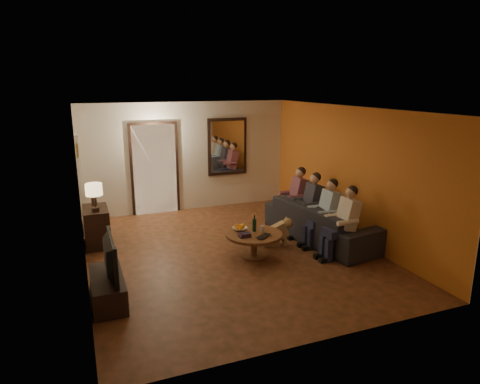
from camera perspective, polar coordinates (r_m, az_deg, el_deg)
name	(u,v)px	position (r m, az deg, el deg)	size (l,w,h in m)	color
floor	(231,252)	(7.94, -1.24, -8.06)	(5.00, 6.00, 0.01)	#422A11
ceiling	(230,109)	(7.35, -1.35, 11.01)	(5.00, 6.00, 0.01)	white
back_wall	(188,157)	(10.36, -7.01, 4.66)	(5.00, 0.02, 2.60)	beige
front_wall	(321,241)	(4.95, 10.76, -6.40)	(5.00, 0.02, 2.60)	beige
left_wall	(80,197)	(7.12, -20.57, -0.65)	(0.02, 6.00, 2.60)	beige
right_wall	(349,173)	(8.70, 14.38, 2.45)	(0.02, 6.00, 2.60)	beige
orange_accent	(349,173)	(8.69, 14.33, 2.44)	(0.01, 6.00, 2.60)	orange
kitchen_doorway	(155,170)	(10.22, -11.29, 2.93)	(1.00, 0.06, 2.10)	#FFE0A5
door_trim	(155,170)	(10.21, -11.28, 2.92)	(1.12, 0.04, 2.22)	black
fridge_glimpse	(166,175)	(10.30, -9.88, 2.23)	(0.45, 0.03, 1.70)	silver
mirror_frame	(227,147)	(10.58, -1.71, 6.06)	(1.00, 0.05, 1.40)	black
mirror_glass	(228,147)	(10.55, -1.65, 6.04)	(0.86, 0.02, 1.26)	white
white_door	(80,183)	(9.42, -20.50, 1.13)	(0.06, 0.85, 2.04)	white
framed_art	(77,150)	(8.29, -20.90, 5.24)	(0.03, 0.28, 0.24)	#B28C33
art_canvas	(78,150)	(8.29, -20.80, 5.25)	(0.01, 0.22, 0.18)	brown
dresser	(97,227)	(8.64, -18.57, -4.39)	(0.45, 0.82, 0.73)	black
table_lamp	(94,197)	(8.25, -18.83, -0.69)	(0.30, 0.30, 0.54)	beige
flower_vase	(93,194)	(8.69, -18.96, -0.30)	(0.14, 0.14, 0.44)	red
tv_stand	(108,289)	(6.52, -17.24, -12.20)	(0.45, 1.13, 0.38)	black
tv	(105,257)	(6.32, -17.57, -8.29)	(0.13, 1.01, 0.58)	black
sofa	(321,222)	(8.60, 10.81, -3.89)	(1.00, 2.56, 0.75)	black
person_a	(345,225)	(7.77, 13.77, -4.30)	(0.60, 0.40, 1.20)	tan
person_b	(326,215)	(8.24, 11.39, -3.08)	(0.60, 0.40, 1.20)	tan
person_c	(310,207)	(8.72, 9.29, -1.99)	(0.60, 0.40, 1.20)	tan
person_d	(295,200)	(9.22, 7.41, -1.02)	(0.60, 0.40, 1.20)	tan
dog	(276,232)	(8.20, 4.85, -5.29)	(0.56, 0.24, 0.56)	#9A6947
coffee_table	(254,245)	(7.67, 1.86, -7.10)	(1.01, 1.01, 0.45)	brown
bowl	(240,229)	(7.71, 0.00, -4.94)	(0.26, 0.26, 0.06)	white
oranges	(240,225)	(7.68, 0.00, -4.46)	(0.20, 0.20, 0.08)	orange
wine_bottle	(254,223)	(7.64, 1.93, -4.14)	(0.07, 0.07, 0.31)	black
wine_glass	(262,228)	(7.68, 2.97, -4.88)	(0.06, 0.06, 0.10)	silver
book_stack	(245,235)	(7.41, 0.61, -5.72)	(0.20, 0.15, 0.07)	black
laptop	(266,237)	(7.38, 3.45, -6.01)	(0.33, 0.21, 0.03)	black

